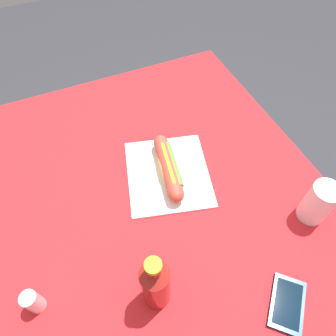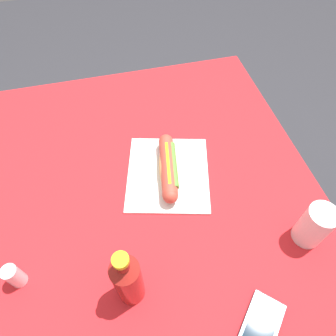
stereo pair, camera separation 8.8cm
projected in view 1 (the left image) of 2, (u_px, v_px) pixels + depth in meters
ground_plane at (162, 277)px, 1.45m from camera, size 6.00×6.00×0.00m
dining_table at (159, 219)px, 0.95m from camera, size 1.15×0.95×0.74m
paper_wrapper at (168, 173)px, 0.90m from camera, size 0.32×0.30×0.01m
hot_dog at (168, 167)px, 0.88m from camera, size 0.23×0.08×0.05m
cell_phone at (287, 304)px, 0.69m from camera, size 0.14×0.14×0.01m
soda_bottle at (155, 284)px, 0.62m from camera, size 0.06×0.06×0.22m
drinking_cup at (318, 203)px, 0.77m from camera, size 0.07×0.07×0.13m
salt_shaker at (33, 302)px, 0.66m from camera, size 0.04×0.04×0.07m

